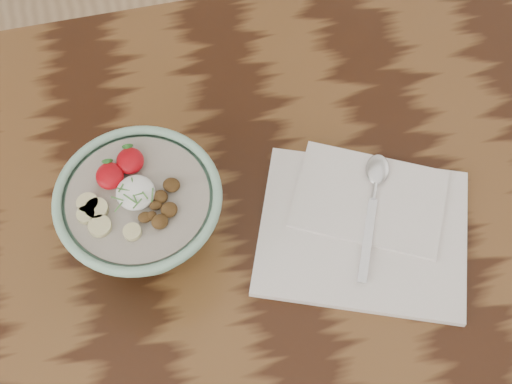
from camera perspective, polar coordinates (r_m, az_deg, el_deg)
table at (r=101.28cm, az=1.31°, el=-6.64°), size 160.00×90.00×75.00cm
breakfast_bowl at (r=88.43cm, az=-9.10°, el=-1.69°), size 20.04×20.04×12.97cm
napkin at (r=94.41cm, az=8.65°, el=-2.62°), size 32.76×29.84×1.65cm
spoon at (r=95.76cm, az=9.50°, el=0.45°), size 9.66×18.12×0.99cm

